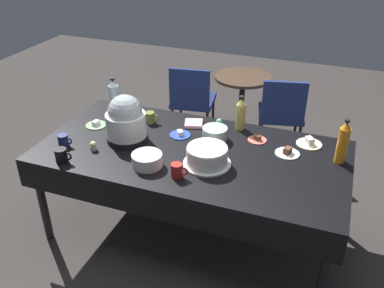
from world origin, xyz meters
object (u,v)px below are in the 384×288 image
at_px(frosted_layer_cake, 207,156).
at_px(coffee_mug_navy, 64,140).
at_px(dessert_plate_cream, 309,143).
at_px(dessert_plate_cobalt, 180,134).
at_px(ceramic_snack_bowl, 147,160).
at_px(maroon_chair_left, 192,98).
at_px(round_cafe_table, 242,96).
at_px(cupcake_berry, 126,107).
at_px(maroon_chair_right, 282,111).
at_px(dessert_plate_coral, 257,139).
at_px(dessert_plate_white, 287,152).
at_px(cupcake_mint, 219,123).
at_px(coffee_mug_black, 62,155).
at_px(glass_salad_bowl, 215,133).
at_px(soda_bottle_orange_juice, 343,143).
at_px(coffee_mug_red, 177,170).
at_px(coffee_mug_olive, 150,117).
at_px(cupcake_lemon, 93,146).
at_px(soda_bottle_water, 114,98).
at_px(soda_bottle_ginger_ale, 241,114).
at_px(slow_cooker, 126,120).
at_px(dessert_plate_sage, 96,125).
at_px(potluck_table, 192,157).

xyz_separation_m(frosted_layer_cake, coffee_mug_navy, (-1.06, -0.12, -0.02)).
distance_m(dessert_plate_cream, dessert_plate_cobalt, 0.96).
xyz_separation_m(ceramic_snack_bowl, maroon_chair_left, (-0.33, 1.73, -0.30)).
height_order(frosted_layer_cake, round_cafe_table, frosted_layer_cake).
xyz_separation_m(cupcake_berry, maroon_chair_right, (1.17, 1.02, -0.29)).
bearing_deg(ceramic_snack_bowl, dessert_plate_coral, 44.19).
bearing_deg(dessert_plate_coral, maroon_chair_left, 129.83).
xyz_separation_m(dessert_plate_white, coffee_mug_navy, (-1.55, -0.45, 0.03)).
height_order(frosted_layer_cake, cupcake_mint, frosted_layer_cake).
bearing_deg(cupcake_mint, coffee_mug_black, -134.20).
relative_size(coffee_mug_navy, maroon_chair_left, 0.13).
xyz_separation_m(dessert_plate_coral, maroon_chair_left, (-0.95, 1.13, -0.27)).
height_order(glass_salad_bowl, coffee_mug_black, coffee_mug_black).
height_order(dessert_plate_cream, soda_bottle_orange_juice, soda_bottle_orange_juice).
bearing_deg(coffee_mug_red, dessert_plate_cream, 44.25).
xyz_separation_m(coffee_mug_olive, coffee_mug_navy, (-0.43, -0.56, -0.00)).
bearing_deg(coffee_mug_navy, round_cafe_table, 66.18).
height_order(cupcake_mint, coffee_mug_black, coffee_mug_black).
distance_m(maroon_chair_right, round_cafe_table, 0.52).
bearing_deg(dessert_plate_white, soda_bottle_orange_juice, 3.99).
xyz_separation_m(cupcake_lemon, soda_bottle_orange_juice, (1.66, 0.45, 0.12)).
xyz_separation_m(dessert_plate_coral, coffee_mug_red, (-0.38, -0.65, 0.04)).
bearing_deg(coffee_mug_red, glass_salad_bowl, 82.65).
bearing_deg(soda_bottle_water, maroon_chair_left, 76.79).
height_order(dessert_plate_coral, cupcake_berry, cupcake_berry).
bearing_deg(maroon_chair_left, round_cafe_table, 24.64).
xyz_separation_m(dessert_plate_cream, dessert_plate_coral, (-0.37, -0.08, -0.00)).
distance_m(dessert_plate_white, soda_bottle_water, 1.46).
height_order(dessert_plate_coral, coffee_mug_black, coffee_mug_black).
relative_size(frosted_layer_cake, soda_bottle_ginger_ale, 1.19).
bearing_deg(frosted_layer_cake, round_cafe_table, 96.68).
distance_m(dessert_plate_cream, soda_bottle_water, 1.58).
xyz_separation_m(slow_cooker, dessert_plate_cobalt, (0.34, 0.20, -0.15)).
bearing_deg(soda_bottle_orange_juice, cupcake_mint, 167.38).
xyz_separation_m(dessert_plate_sage, cupcake_mint, (0.92, 0.33, 0.02)).
xyz_separation_m(potluck_table, maroon_chair_left, (-0.54, 1.44, -0.20)).
bearing_deg(coffee_mug_red, soda_bottle_ginger_ale, 75.47).
xyz_separation_m(dessert_plate_cream, cupcake_lemon, (-1.44, -0.62, 0.02)).
xyz_separation_m(soda_bottle_ginger_ale, soda_bottle_water, (-1.04, -0.12, 0.03)).
relative_size(glass_salad_bowl, coffee_mug_black, 1.51).
bearing_deg(cupcake_berry, coffee_mug_olive, -23.33).
bearing_deg(dessert_plate_cream, soda_bottle_ginger_ale, 172.90).
relative_size(dessert_plate_cobalt, coffee_mug_olive, 1.35).
relative_size(potluck_table, cupcake_mint, 32.59).
distance_m(dessert_plate_sage, cupcake_lemon, 0.38).
xyz_separation_m(dessert_plate_white, cupcake_mint, (-0.58, 0.23, 0.02)).
bearing_deg(cupcake_mint, coffee_mug_olive, -167.15).
bearing_deg(maroon_chair_right, maroon_chair_left, -179.93).
distance_m(cupcake_berry, coffee_mug_olive, 0.31).
bearing_deg(cupcake_mint, glass_salad_bowl, -81.69).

